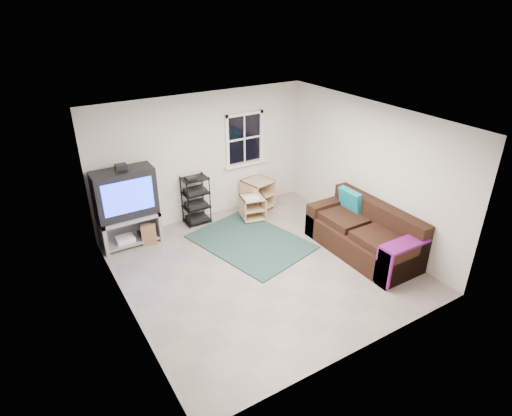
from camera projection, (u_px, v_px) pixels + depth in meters
room at (244, 142)px, 8.95m from camera, size 4.60×4.62×4.60m
tv_unit at (126, 201)px, 7.79m from camera, size 1.09×0.54×1.60m
av_rack at (196, 203)px, 8.70m from camera, size 0.51×0.37×1.03m
side_table_left at (256, 193)px, 9.36m from camera, size 0.67×0.67×0.66m
side_table_right at (252, 206)px, 8.91m from camera, size 0.55×0.55×0.54m
sofa at (365, 235)px, 7.74m from camera, size 0.96×2.16×0.99m
shag_rug at (251, 242)px, 8.18m from camera, size 2.04×2.47×0.03m
paper_bag at (149, 234)px, 8.07m from camera, size 0.31×0.25×0.38m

